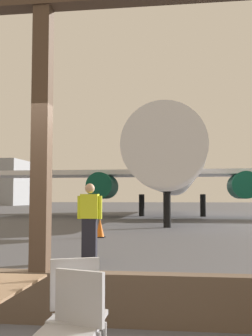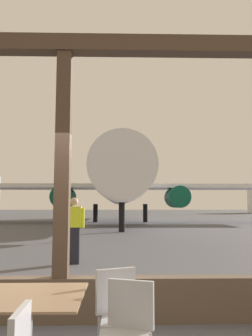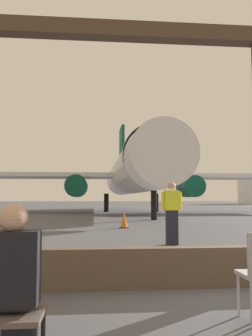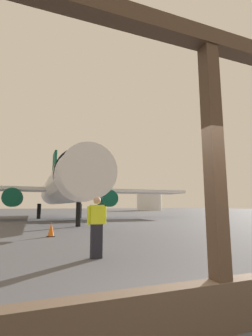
{
  "view_description": "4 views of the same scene",
  "coord_description": "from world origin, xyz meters",
  "views": [
    {
      "loc": [
        1.6,
        -4.64,
        1.4
      ],
      "look_at": [
        -1.13,
        16.33,
        2.96
      ],
      "focal_mm": 44.23,
      "sensor_mm": 36.0,
      "label": 1
    },
    {
      "loc": [
        0.76,
        -4.63,
        1.5
      ],
      "look_at": [
        1.19,
        13.85,
        3.6
      ],
      "focal_mm": 36.2,
      "sensor_mm": 36.0,
      "label": 2
    },
    {
      "loc": [
        -2.57,
        -5.06,
        1.28
      ],
      "look_at": [
        -0.5,
        17.71,
        3.27
      ],
      "focal_mm": 37.31,
      "sensor_mm": 36.0,
      "label": 3
    },
    {
      "loc": [
        -2.2,
        -2.53,
        1.47
      ],
      "look_at": [
        3.62,
        12.77,
        4.02
      ],
      "focal_mm": 26.12,
      "sensor_mm": 36.0,
      "label": 4
    }
  ],
  "objects": [
    {
      "name": "window_frame",
      "position": [
        0.0,
        0.0,
        1.43
      ],
      "size": [
        9.03,
        0.24,
        3.92
      ],
      "color": "brown",
      "rests_on": "ground"
    },
    {
      "name": "ground_crew_worker",
      "position": [
        -0.42,
        4.53,
        0.9
      ],
      "size": [
        0.57,
        0.22,
        1.74
      ],
      "color": "black",
      "rests_on": "ground"
    },
    {
      "name": "traffic_cone",
      "position": [
        -1.27,
        10.14,
        0.33
      ],
      "size": [
        0.36,
        0.36,
        0.7
      ],
      "color": "orange",
      "rests_on": "ground"
    },
    {
      "name": "airplane",
      "position": [
        0.97,
        26.79,
        3.62
      ],
      "size": [
        31.69,
        30.18,
        10.53
      ],
      "color": "silver",
      "rests_on": "ground"
    },
    {
      "name": "cafe_chair_aisle_left",
      "position": [
        0.84,
        -1.74,
        0.53
      ],
      "size": [
        0.48,
        0.48,
        0.88
      ],
      "color": "#B2B2B7",
      "rests_on": "ground"
    },
    {
      "name": "cafe_chair_window_left",
      "position": [
        0.78,
        -1.37,
        0.55
      ],
      "size": [
        0.5,
        0.5,
        0.91
      ],
      "color": "#B2B2B7",
      "rests_on": "ground"
    },
    {
      "name": "ground_plane",
      "position": [
        0.0,
        40.0,
        0.0
      ],
      "size": [
        220.0,
        220.0,
        0.0
      ],
      "primitive_type": "plane",
      "color": "#4C4C51"
    },
    {
      "name": "dining_table",
      "position": [
        -0.0,
        -1.63,
        0.49
      ],
      "size": [
        0.93,
        0.93,
        0.75
      ],
      "color": "#8C6B4C",
      "rests_on": "ground"
    }
  ]
}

